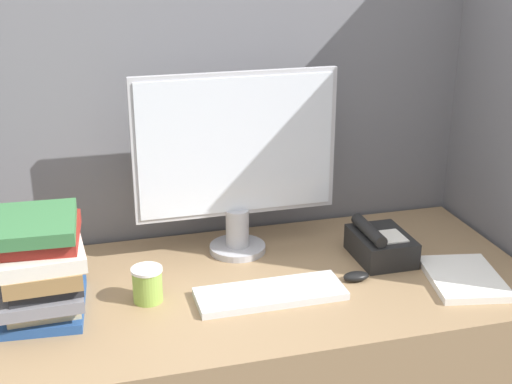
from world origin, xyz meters
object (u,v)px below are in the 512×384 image
(mouse, at_px, (356,276))
(coffee_cup, at_px, (147,284))
(book_stack, at_px, (38,264))
(monitor, at_px, (236,161))
(keyboard, at_px, (270,294))
(desk_telephone, at_px, (380,245))

(mouse, bearing_deg, coffee_cup, 176.09)
(book_stack, bearing_deg, monitor, 21.27)
(book_stack, bearing_deg, coffee_cup, -2.96)
(monitor, relative_size, keyboard, 1.51)
(mouse, bearing_deg, keyboard, -173.73)
(monitor, relative_size, coffee_cup, 6.33)
(coffee_cup, relative_size, book_stack, 0.31)
(keyboard, bearing_deg, book_stack, 172.06)
(mouse, height_order, book_stack, book_stack)
(monitor, xyz_separation_m, mouse, (0.27, -0.27, -0.28))
(keyboard, relative_size, coffee_cup, 4.20)
(book_stack, bearing_deg, mouse, -3.61)
(coffee_cup, bearing_deg, desk_telephone, 6.02)
(keyboard, bearing_deg, monitor, 93.00)
(coffee_cup, relative_size, desk_telephone, 0.47)
(monitor, relative_size, desk_telephone, 2.97)
(coffee_cup, xyz_separation_m, desk_telephone, (0.70, 0.07, -0.00))
(book_stack, relative_size, desk_telephone, 1.50)
(keyboard, xyz_separation_m, mouse, (0.26, 0.03, 0.00))
(keyboard, distance_m, desk_telephone, 0.41)
(monitor, bearing_deg, coffee_cup, -142.01)
(book_stack, xyz_separation_m, desk_telephone, (0.97, 0.06, -0.09))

